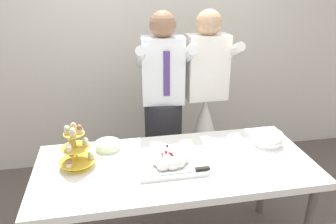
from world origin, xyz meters
name	(u,v)px	position (x,y,z in m)	size (l,w,h in m)	color
rear_wall	(145,25)	(0.00, 1.49, 1.45)	(5.20, 0.10, 2.90)	beige
dessert_table	(175,173)	(0.00, 0.00, 0.70)	(1.80, 0.80, 0.78)	white
cupcake_stand	(76,150)	(-0.62, 0.07, 0.90)	(0.23, 0.23, 0.31)	gold
main_cake_tray	(171,162)	(-0.04, -0.05, 0.82)	(0.44, 0.31, 0.13)	silver
plate_stack	(268,138)	(0.71, 0.13, 0.82)	(0.21, 0.21, 0.09)	white
round_cake	(108,147)	(-0.43, 0.25, 0.80)	(0.24, 0.24, 0.06)	white
person_groom	(163,120)	(0.05, 0.74, 0.75)	(0.50, 0.53, 1.66)	#232328
person_bride	(204,132)	(0.43, 0.77, 0.58)	(0.56, 0.56, 1.66)	white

